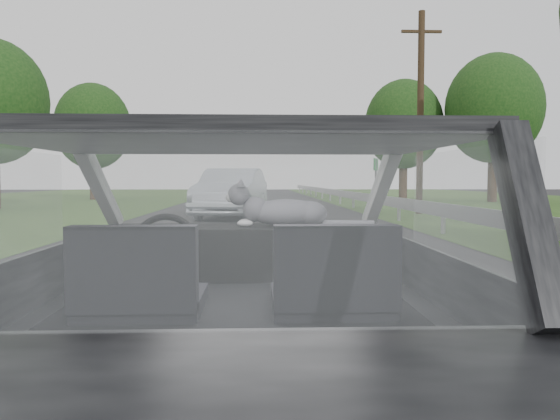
{
  "coord_description": "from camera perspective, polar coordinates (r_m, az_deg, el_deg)",
  "views": [
    {
      "loc": [
        0.09,
        -2.54,
        1.27
      ],
      "look_at": [
        0.21,
        0.52,
        1.1
      ],
      "focal_mm": 35.0,
      "sensor_mm": 36.0,
      "label": 1
    }
  ],
  "objects": [
    {
      "name": "other_car",
      "position": [
        18.43,
        -5.08,
        1.79
      ],
      "size": [
        2.71,
        5.28,
        1.66
      ],
      "primitive_type": "imported",
      "rotation": [
        0.0,
        0.0,
        -0.15
      ],
      "color": "#B6BDC7",
      "rests_on": "ground"
    },
    {
      "name": "guardrail",
      "position": [
        13.24,
        16.22,
        0.06
      ],
      "size": [
        0.05,
        90.0,
        0.32
      ],
      "primitive_type": "cube",
      "color": "#989898",
      "rests_on": "ground"
    },
    {
      "name": "tree_2",
      "position": [
        34.16,
        12.78,
        6.95
      ],
      "size": [
        5.37,
        5.37,
        7.13
      ],
      "primitive_type": null,
      "rotation": [
        0.0,
        0.0,
        0.15
      ],
      "color": "black",
      "rests_on": "ground"
    },
    {
      "name": "tree_3",
      "position": [
        33.63,
        21.4,
        7.77
      ],
      "size": [
        5.5,
        5.5,
        8.19
      ],
      "primitive_type": null,
      "rotation": [
        0.0,
        0.0,
        0.02
      ],
      "color": "black",
      "rests_on": "ground"
    },
    {
      "name": "subject_car",
      "position": [
        2.6,
        -4.28,
        -8.92
      ],
      "size": [
        1.8,
        4.0,
        1.45
      ],
      "primitive_type": "cube",
      "color": "black",
      "rests_on": "ground"
    },
    {
      "name": "passenger_seat",
      "position": [
        2.3,
        5.52,
        -6.56
      ],
      "size": [
        0.5,
        0.72,
        0.42
      ],
      "primitive_type": "cube",
      "color": "black",
      "rests_on": "subject_car"
    },
    {
      "name": "highway_sign",
      "position": [
        24.48,
        9.97,
        2.74
      ],
      "size": [
        0.42,
        0.85,
        2.21
      ],
      "primitive_type": "cube",
      "rotation": [
        0.0,
        0.0,
        -0.4
      ],
      "color": "#186B2B",
      "rests_on": "ground"
    },
    {
      "name": "dashboard",
      "position": [
        3.19,
        -3.91,
        -4.37
      ],
      "size": [
        1.58,
        0.45,
        0.3
      ],
      "primitive_type": "cube",
      "color": "black",
      "rests_on": "subject_car"
    },
    {
      "name": "cat",
      "position": [
        3.15,
        0.68,
        -0.09
      ],
      "size": [
        0.62,
        0.22,
        0.27
      ],
      "primitive_type": "ellipsoid",
      "rotation": [
        0.0,
        0.0,
        -0.05
      ],
      "color": "slate",
      "rests_on": "dashboard"
    },
    {
      "name": "utility_pole",
      "position": [
        20.98,
        14.46,
        9.74
      ],
      "size": [
        0.31,
        0.31,
        7.41
      ],
      "primitive_type": "cylinder",
      "rotation": [
        0.0,
        0.0,
        0.36
      ],
      "color": "#332618",
      "rests_on": "ground"
    },
    {
      "name": "tree_6",
      "position": [
        36.91,
        -18.95,
        6.61
      ],
      "size": [
        5.86,
        5.86,
        7.19
      ],
      "primitive_type": null,
      "rotation": [
        0.0,
        0.0,
        0.28
      ],
      "color": "black",
      "rests_on": "ground"
    },
    {
      "name": "driver_seat",
      "position": [
        2.33,
        -14.49,
        -6.52
      ],
      "size": [
        0.5,
        0.72,
        0.42
      ],
      "primitive_type": "cube",
      "color": "black",
      "rests_on": "subject_car"
    },
    {
      "name": "steering_wheel",
      "position": [
        2.93,
        -11.94,
        -3.73
      ],
      "size": [
        0.36,
        0.36,
        0.04
      ],
      "primitive_type": "torus",
      "color": "black",
      "rests_on": "dashboard"
    }
  ]
}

